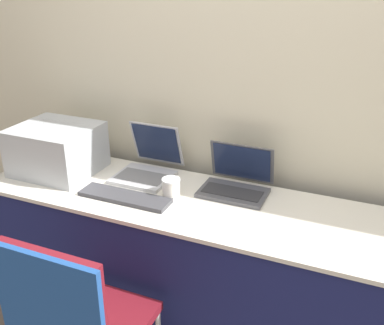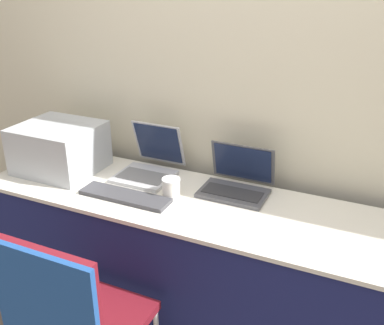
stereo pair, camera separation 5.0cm
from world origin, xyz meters
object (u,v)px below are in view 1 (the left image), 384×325
at_px(laptop_right, 236,181).
at_px(printer, 56,147).
at_px(laptop_left, 148,165).
at_px(coffee_cup, 171,188).
at_px(chair, 72,320).
at_px(external_keyboard, 125,197).

bearing_deg(laptop_right, printer, -170.72).
distance_m(laptop_left, coffee_cup, 0.29).
relative_size(printer, chair, 0.44).
xyz_separation_m(laptop_left, external_keyboard, (0.03, -0.29, -0.05)).
xyz_separation_m(coffee_cup, chair, (-0.10, -0.67, -0.26)).
relative_size(laptop_left, laptop_right, 1.05).
height_order(laptop_right, chair, laptop_right).
bearing_deg(external_keyboard, laptop_right, 32.52).
bearing_deg(laptop_right, chair, -112.72).
bearing_deg(printer, external_keyboard, -15.57).
distance_m(coffee_cup, chair, 0.73).
height_order(printer, external_keyboard, printer).
bearing_deg(printer, chair, -50.28).
relative_size(laptop_left, chair, 0.36).
bearing_deg(external_keyboard, coffee_cup, 28.44).
xyz_separation_m(laptop_left, laptop_right, (0.48, 0.01, -0.01)).
height_order(laptop_left, chair, laptop_left).
relative_size(external_keyboard, coffee_cup, 4.74).
distance_m(laptop_left, chair, 0.90).
height_order(printer, chair, printer).
bearing_deg(external_keyboard, chair, -80.38).
distance_m(external_keyboard, chair, 0.62).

